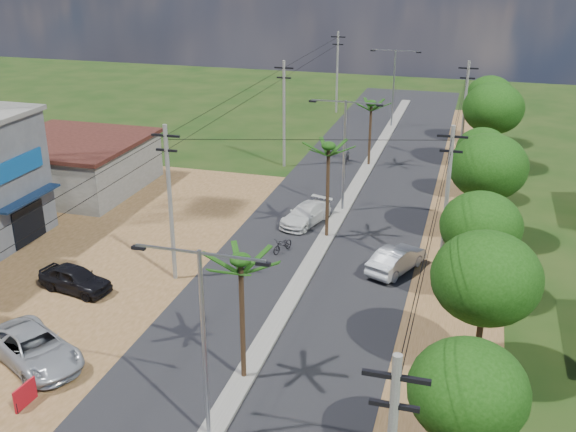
# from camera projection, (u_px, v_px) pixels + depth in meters

# --- Properties ---
(road) EXTENTS (12.00, 110.00, 0.04)m
(road) POSITION_uv_depth(u_px,v_px,m) (307.00, 271.00, 39.30)
(road) COLOR black
(road) RESTS_ON ground
(median) EXTENTS (1.00, 90.00, 0.18)m
(median) POSITION_uv_depth(u_px,v_px,m) (319.00, 249.00, 41.95)
(median) COLOR #605E56
(median) RESTS_ON ground
(dirt_lot_west) EXTENTS (18.00, 46.00, 0.04)m
(dirt_lot_west) POSITION_uv_depth(u_px,v_px,m) (11.00, 292.00, 36.92)
(dirt_lot_west) COLOR brown
(dirt_lot_west) RESTS_ON ground
(dirt_shoulder_east) EXTENTS (5.00, 90.00, 0.03)m
(dirt_shoulder_east) POSITION_uv_depth(u_px,v_px,m) (456.00, 290.00, 37.12)
(dirt_shoulder_east) COLOR brown
(dirt_shoulder_east) RESTS_ON ground
(low_shed) EXTENTS (10.40, 10.40, 3.95)m
(low_shed) POSITION_uv_depth(u_px,v_px,m) (74.00, 164.00, 52.01)
(low_shed) COLOR #605E56
(low_shed) RESTS_ON ground
(tree_east_b) EXTENTS (4.00, 4.00, 5.83)m
(tree_east_b) POSITION_uv_depth(u_px,v_px,m) (468.00, 391.00, 22.01)
(tree_east_b) COLOR black
(tree_east_b) RESTS_ON ground
(tree_east_c) EXTENTS (4.60, 4.60, 6.83)m
(tree_east_c) POSITION_uv_depth(u_px,v_px,m) (486.00, 278.00, 27.87)
(tree_east_c) COLOR black
(tree_east_c) RESTS_ON ground
(tree_east_d) EXTENTS (4.20, 4.20, 6.13)m
(tree_east_d) POSITION_uv_depth(u_px,v_px,m) (481.00, 226.00, 34.38)
(tree_east_d) COLOR black
(tree_east_d) RESTS_ON ground
(tree_east_e) EXTENTS (4.80, 4.80, 7.14)m
(tree_east_e) POSITION_uv_depth(u_px,v_px,m) (488.00, 167.00, 41.18)
(tree_east_e) COLOR black
(tree_east_e) RESTS_ON ground
(tree_east_f) EXTENTS (3.80, 3.80, 5.52)m
(tree_east_f) POSITION_uv_depth(u_px,v_px,m) (482.00, 150.00, 48.86)
(tree_east_f) COLOR black
(tree_east_f) RESTS_ON ground
(tree_east_g) EXTENTS (5.00, 5.00, 7.38)m
(tree_east_g) POSITION_uv_depth(u_px,v_px,m) (493.00, 108.00, 55.34)
(tree_east_g) COLOR black
(tree_east_g) RESTS_ON ground
(tree_east_h) EXTENTS (4.40, 4.40, 6.52)m
(tree_east_h) POSITION_uv_depth(u_px,v_px,m) (490.00, 96.00, 62.77)
(tree_east_h) COLOR black
(tree_east_h) RESTS_ON ground
(palm_median_near) EXTENTS (2.00, 2.00, 6.15)m
(palm_median_near) POSITION_uv_depth(u_px,v_px,m) (241.00, 266.00, 27.44)
(palm_median_near) COLOR black
(palm_median_near) RESTS_ON ground
(palm_median_mid) EXTENTS (2.00, 2.00, 6.55)m
(palm_median_mid) POSITION_uv_depth(u_px,v_px,m) (329.00, 151.00, 41.57)
(palm_median_mid) COLOR black
(palm_median_mid) RESTS_ON ground
(palm_median_far) EXTENTS (2.00, 2.00, 5.85)m
(palm_median_far) POSITION_uv_depth(u_px,v_px,m) (371.00, 106.00, 56.07)
(palm_median_far) COLOR black
(palm_median_far) RESTS_ON ground
(streetlight_near) EXTENTS (5.10, 0.18, 8.00)m
(streetlight_near) POSITION_uv_depth(u_px,v_px,m) (203.00, 331.00, 24.15)
(streetlight_near) COLOR gray
(streetlight_near) RESTS_ON ground
(streetlight_mid) EXTENTS (5.10, 0.18, 8.00)m
(streetlight_mid) POSITION_uv_depth(u_px,v_px,m) (344.00, 147.00, 46.44)
(streetlight_mid) COLOR gray
(streetlight_mid) RESTS_ON ground
(streetlight_far) EXTENTS (5.10, 0.18, 8.00)m
(streetlight_far) POSITION_uv_depth(u_px,v_px,m) (394.00, 81.00, 68.73)
(streetlight_far) COLOR gray
(streetlight_far) RESTS_ON ground
(utility_pole_w_b) EXTENTS (1.60, 0.24, 9.00)m
(utility_pole_w_b) POSITION_uv_depth(u_px,v_px,m) (170.00, 201.00, 36.66)
(utility_pole_w_b) COLOR #605E56
(utility_pole_w_b) RESTS_ON ground
(utility_pole_w_c) EXTENTS (1.60, 0.24, 9.00)m
(utility_pole_w_c) POSITION_uv_depth(u_px,v_px,m) (284.00, 112.00, 56.28)
(utility_pole_w_c) COLOR #605E56
(utility_pole_w_c) RESTS_ON ground
(utility_pole_w_d) EXTENTS (1.60, 0.24, 9.00)m
(utility_pole_w_d) POSITION_uv_depth(u_px,v_px,m) (337.00, 70.00, 75.00)
(utility_pole_w_d) COLOR #605E56
(utility_pole_w_d) RESTS_ON ground
(utility_pole_e_b) EXTENTS (1.60, 0.24, 9.00)m
(utility_pole_e_b) POSITION_uv_depth(u_px,v_px,m) (446.00, 202.00, 36.50)
(utility_pole_e_b) COLOR #605E56
(utility_pole_e_b) RESTS_ON ground
(utility_pole_e_c) EXTENTS (1.60, 0.24, 9.00)m
(utility_pole_e_c) POSITION_uv_depth(u_px,v_px,m) (464.00, 112.00, 56.11)
(utility_pole_e_c) COLOR #605E56
(utility_pole_e_c) RESTS_ON ground
(car_silver_mid) EXTENTS (3.19, 4.72, 1.47)m
(car_silver_mid) POSITION_uv_depth(u_px,v_px,m) (396.00, 260.00, 39.00)
(car_silver_mid) COLOR #9B9FA3
(car_silver_mid) RESTS_ON ground
(car_white_far) EXTENTS (3.14, 4.97, 1.34)m
(car_white_far) POSITION_uv_depth(u_px,v_px,m) (306.00, 215.00, 45.73)
(car_white_far) COLOR beige
(car_white_far) RESTS_ON ground
(car_parked_silver) EXTENTS (6.10, 4.86, 1.54)m
(car_parked_silver) POSITION_uv_depth(u_px,v_px,m) (34.00, 349.00, 30.31)
(car_parked_silver) COLOR #9B9FA3
(car_parked_silver) RESTS_ON ground
(car_parked_dark) EXTENTS (4.50, 2.47, 1.45)m
(car_parked_dark) POSITION_uv_depth(u_px,v_px,m) (75.00, 279.00, 36.76)
(car_parked_dark) COLOR black
(car_parked_dark) RESTS_ON ground
(moto_rider_west_a) EXTENTS (1.21, 1.89, 0.94)m
(moto_rider_west_a) POSITION_uv_depth(u_px,v_px,m) (283.00, 245.00, 41.55)
(moto_rider_west_a) COLOR black
(moto_rider_west_a) RESTS_ON ground
(moto_rider_west_b) EXTENTS (0.61, 1.88, 1.11)m
(moto_rider_west_b) POSITION_uv_depth(u_px,v_px,m) (347.00, 157.00, 58.61)
(moto_rider_west_b) COLOR black
(moto_rider_west_b) RESTS_ON ground
(roadside_sign) EXTENTS (0.18, 1.26, 1.05)m
(roadside_sign) POSITION_uv_depth(u_px,v_px,m) (25.00, 395.00, 27.59)
(roadside_sign) COLOR maroon
(roadside_sign) RESTS_ON ground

